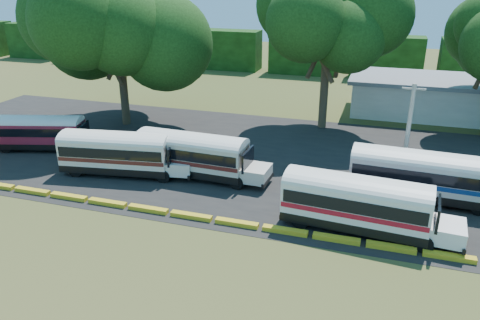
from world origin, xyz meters
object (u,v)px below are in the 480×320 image
(bus_white_red, at_px, (359,201))
(bus_cream_west, at_px, (119,151))
(tree_west, at_px, (117,24))
(bus_red, at_px, (41,130))

(bus_white_red, bearing_deg, bus_cream_west, 174.54)
(bus_cream_west, relative_size, bus_white_red, 0.99)
(bus_white_red, relative_size, tree_west, 0.74)
(bus_red, distance_m, bus_cream_west, 9.56)
(bus_red, bearing_deg, bus_cream_west, -32.11)
(bus_red, relative_size, tree_west, 0.66)
(bus_cream_west, bearing_deg, tree_west, 109.62)
(bus_red, height_order, bus_cream_west, bus_cream_west)
(bus_white_red, bearing_deg, bus_red, 172.41)
(bus_cream_west, bearing_deg, bus_red, 155.13)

